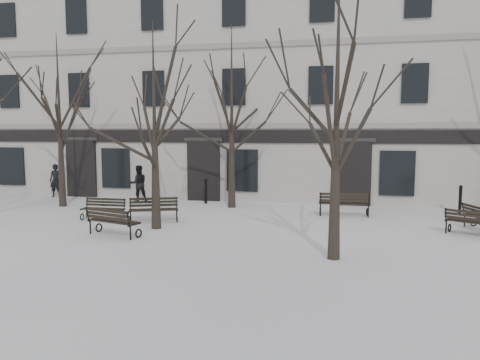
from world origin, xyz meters
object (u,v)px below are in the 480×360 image
(tree_1, at_px, (154,101))
(bench_3, at_px, (103,208))
(bench_1, at_px, (112,221))
(bench_2, at_px, (474,222))
(bench_4, at_px, (344,203))
(bench_0, at_px, (154,209))
(tree_2, at_px, (337,78))

(tree_1, bearing_deg, bench_3, 157.61)
(tree_1, bearing_deg, bench_1, -122.61)
(bench_2, relative_size, bench_4, 0.90)
(bench_0, xyz_separation_m, bench_1, (-0.36, -2.52, 0.02))
(tree_1, xyz_separation_m, tree_2, (6.07, -2.63, 0.32))
(tree_2, height_order, bench_1, tree_2)
(tree_1, xyz_separation_m, bench_3, (-2.56, 1.06, -3.93))
(tree_2, height_order, bench_2, tree_2)
(tree_1, relative_size, bench_3, 4.27)
(tree_1, relative_size, tree_2, 0.93)
(bench_0, height_order, bench_4, bench_4)
(bench_1, xyz_separation_m, bench_3, (-1.65, 2.48, -0.06))
(bench_0, height_order, bench_1, bench_1)
(tree_2, xyz_separation_m, bench_1, (-6.98, 1.21, -4.20))
(bench_0, relative_size, bench_2, 1.05)
(bench_1, relative_size, bench_4, 0.97)
(bench_2, height_order, bench_4, bench_4)
(bench_4, bearing_deg, bench_0, 17.13)
(bench_2, bearing_deg, tree_1, 34.82)
(tree_2, height_order, bench_0, tree_2)
(tree_2, xyz_separation_m, bench_4, (0.30, 6.37, -4.17))
(bench_0, bearing_deg, bench_1, -119.62)
(tree_1, distance_m, bench_2, 11.16)
(tree_2, bearing_deg, bench_2, 39.61)
(bench_1, bearing_deg, tree_2, -172.33)
(bench_0, height_order, bench_2, bench_0)
(bench_1, distance_m, bench_4, 8.93)
(tree_2, height_order, bench_4, tree_2)
(bench_3, bearing_deg, bench_0, 0.99)
(bench_0, relative_size, bench_3, 1.14)
(bench_3, bearing_deg, bench_1, -56.54)
(tree_1, distance_m, bench_0, 4.08)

